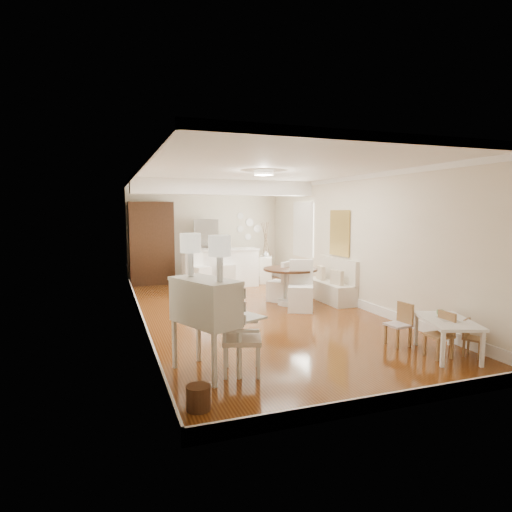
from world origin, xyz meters
TOP-DOWN VIEW (x-y plane):
  - room at (0.04, 0.32)m, footprint 9.00×9.04m
  - secretary_bureau at (-1.66, -2.87)m, footprint 1.25×1.26m
  - gustavian_armchair at (-1.23, -3.01)m, footprint 0.65×0.65m
  - wicker_basket at (-1.96, -3.83)m, footprint 0.32×0.32m
  - kids_table at (1.72, -3.35)m, footprint 0.94×1.19m
  - kids_chair_a at (1.55, -3.38)m, footprint 0.32×0.32m
  - kids_chair_b at (1.36, -2.74)m, footprint 0.35×0.35m
  - kids_chair_c at (2.04, -3.52)m, footprint 0.35×0.35m
  - banquette at (1.99, 0.50)m, footprint 0.52×1.60m
  - dining_table at (0.98, 0.44)m, footprint 1.48×1.48m
  - slip_chair_near at (0.94, -0.18)m, footprint 0.67×0.68m
  - slip_chair_far at (0.89, 0.85)m, footprint 0.62×0.63m
  - breakfast_counter at (0.10, 3.10)m, footprint 2.05×0.65m
  - bar_stool_left at (-0.55, 2.59)m, footprint 0.54×0.54m
  - bar_stool_right at (0.14, 2.71)m, footprint 0.45×0.45m
  - pantry_cabinet at (-1.60, 4.18)m, footprint 1.20×0.60m
  - fridge at (0.30, 4.15)m, footprint 0.75×0.65m
  - sideboard at (1.53, 3.40)m, footprint 0.60×0.84m
  - pencil_cup at (1.78, -3.14)m, footprint 0.14×0.14m
  - branch_vase at (1.53, 3.40)m, footprint 0.18×0.18m

SIDE VIEW (x-z plane):
  - wicker_basket at x=-1.96m, z-range 0.00..0.26m
  - kids_table at x=1.72m, z-range 0.00..0.52m
  - kids_chair_c at x=2.04m, z-range 0.00..0.53m
  - kids_chair_a at x=1.55m, z-range 0.00..0.65m
  - kids_chair_b at x=1.36m, z-range 0.00..0.66m
  - sideboard at x=1.53m, z-range 0.00..0.74m
  - dining_table at x=0.98m, z-range 0.00..0.81m
  - gustavian_armchair at x=-1.23m, z-range 0.00..0.90m
  - slip_chair_far at x=0.89m, z-range 0.00..0.92m
  - banquette at x=1.99m, z-range 0.00..0.98m
  - bar_stool_left at x=-0.55m, z-range 0.00..1.03m
  - breakfast_counter at x=0.10m, z-range 0.00..1.03m
  - slip_chair_near at x=0.94m, z-range 0.00..1.04m
  - bar_stool_right at x=0.14m, z-range 0.00..1.04m
  - pencil_cup at x=1.78m, z-range 0.52..0.61m
  - secretary_bureau at x=-1.66m, z-range 0.00..1.21m
  - branch_vase at x=1.53m, z-range 0.74..0.91m
  - fridge at x=0.30m, z-range 0.00..1.80m
  - pantry_cabinet at x=-1.60m, z-range 0.00..2.30m
  - room at x=0.04m, z-range 0.57..3.39m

